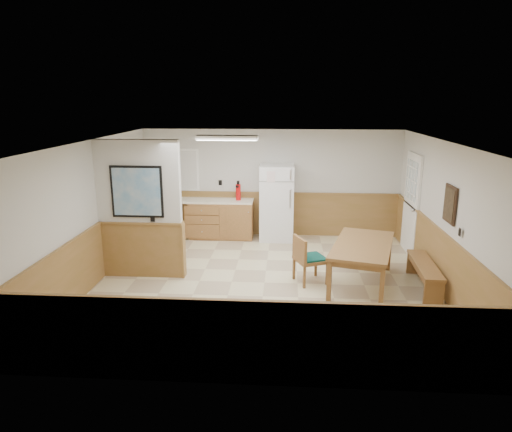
# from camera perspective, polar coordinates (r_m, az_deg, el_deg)

# --- Properties ---
(ground) EXTENTS (6.00, 6.00, 0.00)m
(ground) POSITION_cam_1_polar(r_m,az_deg,el_deg) (8.21, 1.07, -8.32)
(ground) COLOR beige
(ground) RESTS_ON ground
(ceiling) EXTENTS (6.00, 6.00, 0.02)m
(ceiling) POSITION_cam_1_polar(r_m,az_deg,el_deg) (7.60, 1.16, 9.33)
(ceiling) COLOR silver
(ceiling) RESTS_ON back_wall
(back_wall) EXTENTS (6.00, 0.02, 2.50)m
(back_wall) POSITION_cam_1_polar(r_m,az_deg,el_deg) (10.74, 1.88, 4.13)
(back_wall) COLOR silver
(back_wall) RESTS_ON ground
(right_wall) EXTENTS (0.02, 6.00, 2.50)m
(right_wall) POSITION_cam_1_polar(r_m,az_deg,el_deg) (8.24, 22.43, -0.20)
(right_wall) COLOR silver
(right_wall) RESTS_ON ground
(left_wall) EXTENTS (0.02, 6.00, 2.50)m
(left_wall) POSITION_cam_1_polar(r_m,az_deg,el_deg) (8.50, -19.54, 0.49)
(left_wall) COLOR silver
(left_wall) RESTS_ON ground
(wainscot_back) EXTENTS (6.00, 0.04, 1.00)m
(wainscot_back) POSITION_cam_1_polar(r_m,az_deg,el_deg) (10.88, 1.85, 0.22)
(wainscot_back) COLOR #9B6C3E
(wainscot_back) RESTS_ON ground
(wainscot_right) EXTENTS (0.04, 6.00, 1.00)m
(wainscot_right) POSITION_cam_1_polar(r_m,az_deg,el_deg) (8.44, 21.81, -5.12)
(wainscot_right) COLOR #9B6C3E
(wainscot_right) RESTS_ON ground
(wainscot_left) EXTENTS (0.04, 6.00, 1.00)m
(wainscot_left) POSITION_cam_1_polar(r_m,az_deg,el_deg) (8.69, -19.00, -4.32)
(wainscot_left) COLOR #9B6C3E
(wainscot_left) RESTS_ON ground
(partition_wall) EXTENTS (1.50, 0.20, 2.50)m
(partition_wall) POSITION_cam_1_polar(r_m,az_deg,el_deg) (8.41, -14.32, 0.62)
(partition_wall) COLOR silver
(partition_wall) RESTS_ON ground
(kitchen_counter) EXTENTS (2.20, 0.61, 1.00)m
(kitchen_counter) POSITION_cam_1_polar(r_m,az_deg,el_deg) (10.71, -4.68, -0.27)
(kitchen_counter) COLOR #A06438
(kitchen_counter) RESTS_ON ground
(exterior_door) EXTENTS (0.07, 1.02, 2.15)m
(exterior_door) POSITION_cam_1_polar(r_m,az_deg,el_deg) (10.04, 18.80, 1.46)
(exterior_door) COLOR white
(exterior_door) RESTS_ON ground
(kitchen_window) EXTENTS (0.80, 0.04, 1.00)m
(kitchen_window) POSITION_cam_1_polar(r_m,az_deg,el_deg) (10.94, -9.22, 5.73)
(kitchen_window) COLOR white
(kitchen_window) RESTS_ON back_wall
(wall_painting) EXTENTS (0.04, 0.50, 0.60)m
(wall_painting) POSITION_cam_1_polar(r_m,az_deg,el_deg) (7.89, 23.07, 1.36)
(wall_painting) COLOR black
(wall_painting) RESTS_ON right_wall
(fluorescent_fixture) EXTENTS (1.20, 0.30, 0.09)m
(fluorescent_fixture) POSITION_cam_1_polar(r_m,az_deg,el_deg) (8.97, -3.63, 9.75)
(fluorescent_fixture) COLOR white
(fluorescent_fixture) RESTS_ON ceiling
(refrigerator) EXTENTS (0.77, 0.73, 1.73)m
(refrigerator) POSITION_cam_1_polar(r_m,az_deg,el_deg) (10.45, 2.58, 1.68)
(refrigerator) COLOR white
(refrigerator) RESTS_ON ground
(dining_table) EXTENTS (1.41, 2.06, 0.75)m
(dining_table) POSITION_cam_1_polar(r_m,az_deg,el_deg) (8.13, 13.19, -4.00)
(dining_table) COLOR brown
(dining_table) RESTS_ON ground
(dining_bench) EXTENTS (0.41, 1.50, 0.45)m
(dining_bench) POSITION_cam_1_polar(r_m,az_deg,el_deg) (8.38, 20.32, -6.28)
(dining_bench) COLOR brown
(dining_bench) RESTS_ON ground
(dining_chair) EXTENTS (0.83, 0.71, 0.85)m
(dining_chair) POSITION_cam_1_polar(r_m,az_deg,el_deg) (8.09, 6.25, -5.03)
(dining_chair) COLOR brown
(dining_chair) RESTS_ON ground
(fire_extinguisher) EXTENTS (0.14, 0.14, 0.45)m
(fire_extinguisher) POSITION_cam_1_polar(r_m,az_deg,el_deg) (10.52, -2.24, 3.06)
(fire_extinguisher) COLOR red
(fire_extinguisher) RESTS_ON kitchen_counter
(soap_bottle) EXTENTS (0.07, 0.07, 0.22)m
(soap_bottle) POSITION_cam_1_polar(r_m,az_deg,el_deg) (10.76, -9.67, 2.65)
(soap_bottle) COLOR #1A9240
(soap_bottle) RESTS_ON kitchen_counter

